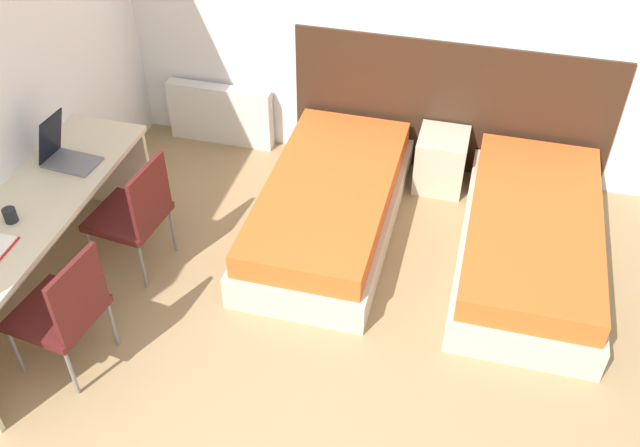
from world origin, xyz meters
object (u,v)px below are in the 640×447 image
object	(u,v)px
bed_near_door	(531,240)
chair_near_laptop	(135,211)
nightstand	(441,160)
laptop	(64,153)
bed_near_window	(329,207)
chair_near_notebook	(64,308)

from	to	relation	value
bed_near_door	chair_near_laptop	xyz separation A→B (m)	(-2.67, -0.71, 0.27)
bed_near_door	nightstand	size ratio (longest dim) A/B	4.19
chair_near_laptop	laptop	world-z (taller)	laptop
bed_near_door	laptop	size ratio (longest dim) A/B	5.27
bed_near_window	nightstand	distance (m)	1.08
nightstand	chair_near_notebook	distance (m)	3.11
bed_near_window	bed_near_door	xyz separation A→B (m)	(1.48, 0.00, 0.00)
nightstand	laptop	size ratio (longest dim) A/B	1.26
bed_near_window	chair_near_laptop	distance (m)	1.41
bed_near_door	chair_near_notebook	world-z (taller)	chair_near_notebook
chair_near_laptop	laptop	bearing A→B (deg)	-179.98
bed_near_door	bed_near_window	bearing A→B (deg)	180.00
nightstand	chair_near_laptop	distance (m)	2.45
chair_near_notebook	laptop	distance (m)	1.15
chair_near_notebook	chair_near_laptop	bearing A→B (deg)	97.90
nightstand	chair_near_notebook	xyz separation A→B (m)	(-1.93, -2.42, 0.25)
bed_near_window	nightstand	bearing A→B (deg)	46.59
bed_near_door	chair_near_notebook	size ratio (longest dim) A/B	2.23
bed_near_window	bed_near_door	distance (m)	1.48
nightstand	bed_near_window	bearing A→B (deg)	-133.41
chair_near_notebook	nightstand	bearing A→B (deg)	59.42
nightstand	chair_near_notebook	size ratio (longest dim) A/B	0.53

